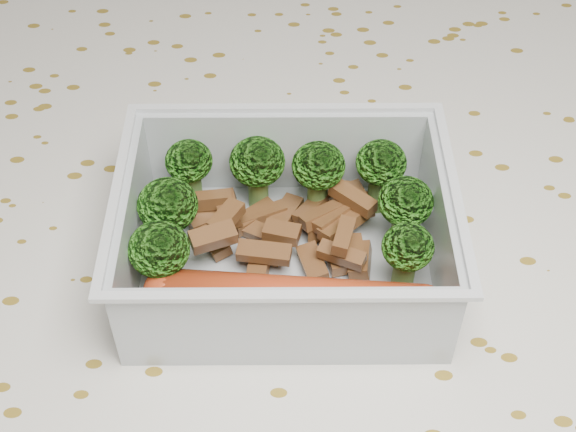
{
  "coord_description": "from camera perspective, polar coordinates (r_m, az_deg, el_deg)",
  "views": [
    {
      "loc": [
        -0.0,
        -0.31,
        1.12
      ],
      "look_at": [
        -0.0,
        0.01,
        0.78
      ],
      "focal_mm": 50.0,
      "sensor_mm": 36.0,
      "label": 1
    }
  ],
  "objects": [
    {
      "name": "meat_pile",
      "position": [
        0.47,
        0.43,
        -0.78
      ],
      "size": [
        0.11,
        0.08,
        0.03
      ],
      "color": "brown",
      "rests_on": "lunch_container"
    },
    {
      "name": "broccoli_florets",
      "position": [
        0.46,
        -0.74,
        1.35
      ],
      "size": [
        0.17,
        0.1,
        0.05
      ],
      "color": "#608C3F",
      "rests_on": "lunch_container"
    },
    {
      "name": "dining_table",
      "position": [
        0.55,
        0.37,
        -8.86
      ],
      "size": [
        1.4,
        0.9,
        0.75
      ],
      "color": "brown",
      "rests_on": "ground"
    },
    {
      "name": "sausage",
      "position": [
        0.43,
        0.42,
        -5.92
      ],
      "size": [
        0.16,
        0.03,
        0.02
      ],
      "color": "#AD3717",
      "rests_on": "lunch_container"
    },
    {
      "name": "lunch_container",
      "position": [
        0.46,
        -0.15,
        -1.91
      ],
      "size": [
        0.19,
        0.15,
        0.06
      ],
      "color": "silver",
      "rests_on": "tablecloth"
    },
    {
      "name": "tablecloth",
      "position": [
        0.51,
        0.4,
        -5.66
      ],
      "size": [
        1.46,
        0.96,
        0.19
      ],
      "color": "silver",
      "rests_on": "dining_table"
    }
  ]
}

